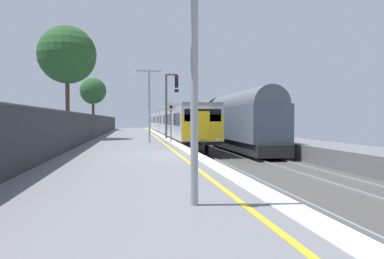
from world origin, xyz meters
TOP-DOWN VIEW (x-y plane):
  - ground at (2.64, 0.00)m, footprint 17.40×110.00m
  - commuter_train_at_platform at (2.10, 27.14)m, footprint 2.83×40.86m
  - freight_train_adjacent_track at (6.10, 34.30)m, footprint 2.60×59.38m
  - signal_gantry at (0.61, 13.82)m, footprint 1.10×0.24m
  - speed_limit_sign at (0.25, 8.97)m, footprint 0.59×0.08m
  - platform_lamp_near at (-1.23, -9.84)m, footprint 2.00×0.20m
  - platform_lamp_mid at (-1.23, 8.75)m, footprint 2.00×0.20m
  - platform_back_fence at (-5.45, 0.00)m, footprint 0.07×99.00m
  - background_tree_left at (-7.39, 13.86)m, footprint 4.50×4.50m
  - background_tree_centre at (-8.05, 38.70)m, footprint 3.75×3.75m

SIDE VIEW (x-z plane):
  - ground at x=2.64m, z-range -1.21..0.00m
  - platform_back_fence at x=-5.45m, z-range 0.04..2.00m
  - commuter_train_at_platform at x=2.10m, z-range -0.64..3.17m
  - freight_train_adjacent_track at x=6.10m, z-range -0.78..3.86m
  - speed_limit_sign at x=0.25m, z-range 0.37..3.08m
  - platform_lamp_near at x=-1.23m, z-range 0.49..5.31m
  - platform_lamp_mid at x=-1.23m, z-range 0.49..5.39m
  - signal_gantry at x=0.61m, z-range 0.65..5.90m
  - background_tree_centre at x=-8.05m, z-range 1.74..9.32m
  - background_tree_left at x=-7.39m, z-range 2.08..10.94m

